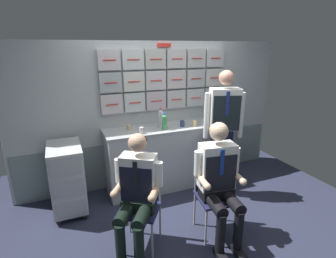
% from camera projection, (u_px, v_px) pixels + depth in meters
% --- Properties ---
extents(ground, '(4.80, 4.80, 0.04)m').
position_uv_depth(ground, '(197.00, 228.00, 3.20)').
color(ground, '#26293D').
extents(galley_bulkhead, '(4.20, 0.14, 2.15)m').
position_uv_depth(galley_bulkhead, '(158.00, 112.00, 4.08)').
color(galley_bulkhead, '#B0B7BC').
rests_on(galley_bulkhead, ground).
extents(galley_counter, '(1.69, 0.53, 0.95)m').
position_uv_depth(galley_counter, '(162.00, 157.00, 4.01)').
color(galley_counter, '#B7BABC').
rests_on(galley_counter, ground).
extents(service_trolley, '(0.40, 0.65, 0.90)m').
position_uv_depth(service_trolley, '(67.00, 177.00, 3.39)').
color(service_trolley, black).
rests_on(service_trolley, ground).
extents(folding_chair_left, '(0.55, 0.55, 0.86)m').
position_uv_depth(folding_chair_left, '(142.00, 197.00, 2.84)').
color(folding_chair_left, '#A8AAAF').
rests_on(folding_chair_left, ground).
extents(crew_member_left, '(0.61, 0.68, 1.27)m').
position_uv_depth(crew_member_left, '(137.00, 191.00, 2.63)').
color(crew_member_left, black).
rests_on(crew_member_left, ground).
extents(folding_chair_right, '(0.45, 0.45, 0.86)m').
position_uv_depth(folding_chair_right, '(213.00, 187.00, 3.04)').
color(folding_chair_right, '#A8AAAF').
rests_on(folding_chair_right, ground).
extents(crew_member_right, '(0.53, 0.68, 1.32)m').
position_uv_depth(crew_member_right, '(220.00, 177.00, 2.84)').
color(crew_member_right, black).
rests_on(crew_member_right, ground).
extents(crew_member_standing, '(0.53, 0.36, 1.78)m').
position_uv_depth(crew_member_standing, '(224.00, 122.00, 3.65)').
color(crew_member_standing, black).
rests_on(crew_member_standing, ground).
extents(sparkling_bottle_green, '(0.07, 0.07, 0.28)m').
position_uv_depth(sparkling_bottle_green, '(161.00, 118.00, 3.85)').
color(sparkling_bottle_green, silver).
rests_on(sparkling_bottle_green, galley_counter).
extents(water_bottle_short, '(0.07, 0.07, 0.24)m').
position_uv_depth(water_bottle_short, '(165.00, 122.00, 3.74)').
color(water_bottle_short, '#479D5B').
rests_on(water_bottle_short, galley_counter).
extents(paper_cup_blue, '(0.06, 0.06, 0.09)m').
position_uv_depth(paper_cup_blue, '(142.00, 130.00, 3.58)').
color(paper_cup_blue, silver).
rests_on(paper_cup_blue, galley_counter).
extents(espresso_cup_small, '(0.07, 0.07, 0.09)m').
position_uv_depth(espresso_cup_small, '(182.00, 123.00, 3.89)').
color(espresso_cup_small, navy).
rests_on(espresso_cup_small, galley_counter).
extents(coffee_cup_spare, '(0.06, 0.06, 0.07)m').
position_uv_depth(coffee_cup_spare, '(129.00, 127.00, 3.74)').
color(coffee_cup_spare, tan).
rests_on(coffee_cup_spare, galley_counter).
extents(coffee_cup_white, '(0.07, 0.07, 0.08)m').
position_uv_depth(coffee_cup_white, '(194.00, 123.00, 3.91)').
color(coffee_cup_white, tan).
rests_on(coffee_cup_white, galley_counter).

